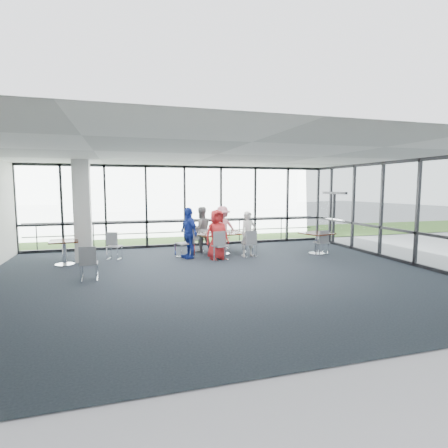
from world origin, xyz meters
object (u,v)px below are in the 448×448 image
object	(u,v)px
diner_far_left	(201,229)
chair_main_nr	(249,244)
chair_spare_r	(321,242)
diner_end	(189,233)
side_table_right	(317,236)
diner_near_right	(248,234)
diner_near_left	(217,235)
side_table_left	(64,245)
chair_main_fr	(222,237)
chair_spare_la	(89,263)
chair_main_fl	(197,239)
chair_spare_lb	(114,246)
chair_main_end	(184,243)
diner_far_right	(222,228)
chair_main_nl	(220,246)
structural_column	(83,211)
main_table	(222,237)

from	to	relation	value
diner_far_left	chair_main_nr	distance (m)	1.95
chair_spare_r	diner_end	bearing A→B (deg)	164.34
side_table_right	diner_near_right	size ratio (longest dim) A/B	0.77
diner_near_left	side_table_left	bearing A→B (deg)	164.80
chair_main_nr	chair_main_fr	size ratio (longest dim) A/B	1.02
chair_main_nr	chair_spare_r	distance (m)	2.58
chair_main_nr	chair_spare_la	size ratio (longest dim) A/B	1.02
diner_far_left	chair_main_fl	world-z (taller)	diner_far_left
chair_spare_lb	chair_spare_r	world-z (taller)	chair_spare_r
side_table_left	diner_near_right	xyz separation A→B (m)	(5.80, -0.35, 0.15)
diner_near_left	chair_spare_lb	world-z (taller)	diner_near_left
chair_main_end	diner_far_right	bearing A→B (deg)	101.32
diner_near_right	chair_main_nl	size ratio (longest dim) A/B	1.65
diner_far_right	chair_spare_lb	size ratio (longest dim) A/B	1.94
chair_main_nr	chair_main_fl	size ratio (longest dim) A/B	0.99
side_table_left	chair_spare_la	bearing A→B (deg)	-67.13
structural_column	chair_main_nr	size ratio (longest dim) A/B	3.63
diner_near_left	chair_spare_lb	distance (m)	3.38
diner_end	chair_spare_r	bearing A→B (deg)	63.60
chair_main_fl	chair_spare_lb	xyz separation A→B (m)	(-2.90, -0.67, -0.02)
side_table_right	chair_main_fl	world-z (taller)	chair_main_fl
diner_near_left	chair_main_fl	size ratio (longest dim) A/B	1.83
main_table	chair_main_nr	world-z (taller)	chair_main_nr
diner_near_left	side_table_right	bearing A→B (deg)	-10.31
diner_near_right	chair_spare_la	xyz separation A→B (m)	(-4.93, -1.74, -0.34)
diner_far_left	diner_far_right	bearing A→B (deg)	-177.83
side_table_left	diner_far_right	xyz separation A→B (m)	(5.31, 1.11, 0.20)
chair_main_fr	diner_near_left	bearing A→B (deg)	50.51
chair_spare_la	chair_main_fl	bearing A→B (deg)	40.68
chair_main_nl	chair_spare_la	xyz separation A→B (m)	(-3.84, -1.47, -0.03)
chair_main_nr	diner_far_right	bearing A→B (deg)	107.05
diner_end	chair_main_fr	bearing A→B (deg)	114.67
diner_near_right	chair_spare_la	bearing A→B (deg)	-172.33
chair_main_fl	chair_spare_r	distance (m)	4.46
diner_far_right	chair_main_nl	distance (m)	1.86
side_table_left	chair_main_nr	size ratio (longest dim) A/B	1.01
diner_far_left	chair_main_fl	distance (m)	0.42
diner_end	chair_main_end	bearing A→B (deg)	-135.88
side_table_left	diner_end	bearing A→B (deg)	-0.09
chair_spare_lb	diner_end	bearing A→B (deg)	-167.96
main_table	diner_near_left	world-z (taller)	diner_near_left
main_table	diner_far_left	bearing A→B (deg)	120.22
diner_far_left	chair_spare_la	world-z (taller)	diner_far_left
diner_far_left	chair_spare_lb	distance (m)	3.09
diner_end	chair_main_nl	xyz separation A→B (m)	(0.90, -0.61, -0.38)
structural_column	chair_main_fl	world-z (taller)	structural_column
diner_end	chair_main_nr	size ratio (longest dim) A/B	1.92
diner_far_right	chair_main_nr	bearing A→B (deg)	108.89
main_table	side_table_left	distance (m)	5.07
diner_near_left	chair_main_fl	xyz separation A→B (m)	(-0.32, 1.61, -0.37)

